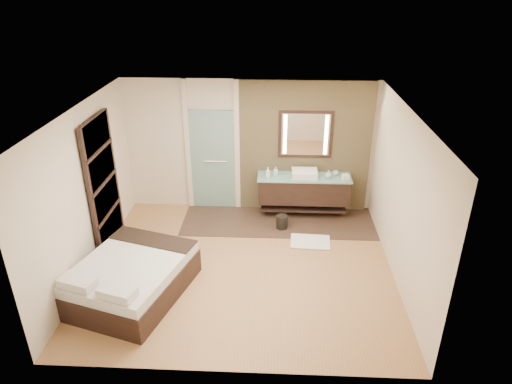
# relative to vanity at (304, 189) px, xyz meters

# --- Properties ---
(floor) EXTENTS (5.00, 5.00, 0.00)m
(floor) POSITION_rel_vanity_xyz_m (-1.10, -1.92, -0.58)
(floor) COLOR #A56A45
(floor) RESTS_ON ground
(tile_strip) EXTENTS (3.80, 1.30, 0.01)m
(tile_strip) POSITION_rel_vanity_xyz_m (-0.50, -0.32, -0.57)
(tile_strip) COLOR #3A271F
(tile_strip) RESTS_ON floor
(stone_wall) EXTENTS (2.60, 0.08, 2.70)m
(stone_wall) POSITION_rel_vanity_xyz_m (0.00, 0.29, 0.77)
(stone_wall) COLOR tan
(stone_wall) RESTS_ON floor
(vanity) EXTENTS (1.85, 0.55, 0.88)m
(vanity) POSITION_rel_vanity_xyz_m (0.00, 0.00, 0.00)
(vanity) COLOR black
(vanity) RESTS_ON stone_wall
(mirror_unit) EXTENTS (1.06, 0.04, 0.96)m
(mirror_unit) POSITION_rel_vanity_xyz_m (0.00, 0.24, 1.07)
(mirror_unit) COLOR black
(mirror_unit) RESTS_ON stone_wall
(frosted_door) EXTENTS (1.10, 0.12, 2.70)m
(frosted_door) POSITION_rel_vanity_xyz_m (-1.85, 0.28, 0.56)
(frosted_door) COLOR silver
(frosted_door) RESTS_ON floor
(shoji_partition) EXTENTS (0.06, 1.20, 2.40)m
(shoji_partition) POSITION_rel_vanity_xyz_m (-3.53, -1.32, 0.63)
(shoji_partition) COLOR black
(shoji_partition) RESTS_ON floor
(bed) EXTENTS (1.94, 2.18, 0.71)m
(bed) POSITION_rel_vanity_xyz_m (-2.75, -2.70, -0.29)
(bed) COLOR black
(bed) RESTS_ON floor
(bath_mat) EXTENTS (0.75, 0.54, 0.02)m
(bath_mat) POSITION_rel_vanity_xyz_m (0.10, -1.08, -0.56)
(bath_mat) COLOR white
(bath_mat) RESTS_ON floor
(waste_bin) EXTENTS (0.27, 0.27, 0.28)m
(waste_bin) POSITION_rel_vanity_xyz_m (-0.43, -0.58, -0.44)
(waste_bin) COLOR black
(waste_bin) RESTS_ON floor
(tissue_box) EXTENTS (0.15, 0.15, 0.10)m
(tissue_box) POSITION_rel_vanity_xyz_m (0.79, -0.13, 0.33)
(tissue_box) COLOR silver
(tissue_box) RESTS_ON vanity
(soap_bottle_a) EXTENTS (0.10, 0.10, 0.21)m
(soap_bottle_a) POSITION_rel_vanity_xyz_m (-0.72, -0.09, 0.39)
(soap_bottle_a) COLOR white
(soap_bottle_a) RESTS_ON vanity
(soap_bottle_b) EXTENTS (0.08, 0.08, 0.17)m
(soap_bottle_b) POSITION_rel_vanity_xyz_m (-0.57, 0.03, 0.37)
(soap_bottle_b) COLOR #B2B2B2
(soap_bottle_b) RESTS_ON vanity
(soap_bottle_c) EXTENTS (0.15, 0.15, 0.16)m
(soap_bottle_c) POSITION_rel_vanity_xyz_m (0.46, -0.06, 0.36)
(soap_bottle_c) COLOR #A3CDC9
(soap_bottle_c) RESTS_ON vanity
(cup) EXTENTS (0.14, 0.14, 0.09)m
(cup) POSITION_rel_vanity_xyz_m (0.62, 0.08, 0.33)
(cup) COLOR silver
(cup) RESTS_ON vanity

